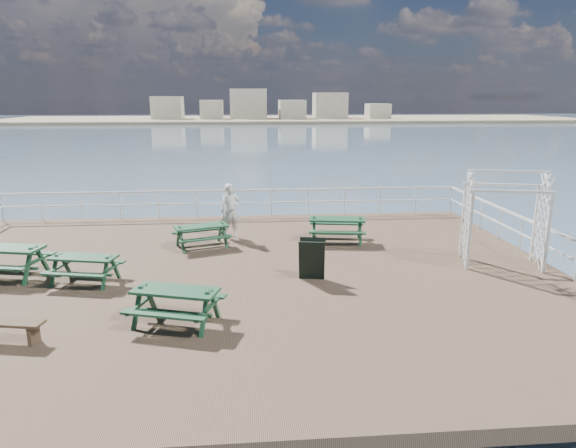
# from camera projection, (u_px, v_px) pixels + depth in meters

# --- Properties ---
(ground) EXTENTS (18.00, 14.00, 0.30)m
(ground) POSITION_uv_depth(u_px,v_px,m) (232.00, 279.00, 13.85)
(ground) COLOR brown
(ground) RESTS_ON ground
(sea_backdrop) EXTENTS (300.00, 300.00, 9.20)m
(sea_backdrop) POSITION_uv_depth(u_px,v_px,m) (286.00, 116.00, 144.61)
(sea_backdrop) COLOR #435B71
(sea_backdrop) RESTS_ON ground
(railing) EXTENTS (17.77, 13.76, 1.10)m
(railing) POSITION_uv_depth(u_px,v_px,m) (230.00, 220.00, 16.08)
(railing) COLOR silver
(railing) RESTS_ON ground
(picnic_table_a) EXTENTS (2.22, 1.93, 0.94)m
(picnic_table_a) POSITION_uv_depth(u_px,v_px,m) (6.00, 255.00, 13.45)
(picnic_table_a) COLOR #153921
(picnic_table_a) RESTS_ON ground
(picnic_table_b) EXTENTS (1.98, 1.78, 0.80)m
(picnic_table_b) POSITION_uv_depth(u_px,v_px,m) (201.00, 231.00, 16.18)
(picnic_table_b) COLOR #153921
(picnic_table_b) RESTS_ON ground
(picnic_table_c) EXTENTS (2.01, 1.72, 0.88)m
(picnic_table_c) POSITION_uv_depth(u_px,v_px,m) (337.00, 225.00, 16.84)
(picnic_table_c) COLOR #153921
(picnic_table_c) RESTS_ON ground
(picnic_table_d) EXTENTS (1.89, 1.65, 0.80)m
(picnic_table_d) POSITION_uv_depth(u_px,v_px,m) (84.00, 264.00, 13.06)
(picnic_table_d) COLOR #153921
(picnic_table_d) RESTS_ON ground
(picnic_table_e) EXTENTS (2.12, 1.89, 0.86)m
(picnic_table_e) POSITION_uv_depth(u_px,v_px,m) (176.00, 299.00, 10.68)
(picnic_table_e) COLOR #153921
(picnic_table_e) RESTS_ON ground
(flat_bench_near) EXTENTS (1.55, 0.64, 0.43)m
(flat_bench_near) POSITION_uv_depth(u_px,v_px,m) (5.00, 326.00, 9.92)
(flat_bench_near) COLOR brown
(flat_bench_near) RESTS_ON ground
(trellis_arbor) EXTENTS (2.39, 1.65, 2.70)m
(trellis_arbor) POSITION_uv_depth(u_px,v_px,m) (504.00, 224.00, 14.31)
(trellis_arbor) COLOR silver
(trellis_arbor) RESTS_ON ground
(sandwich_board) EXTENTS (0.75, 0.61, 1.09)m
(sandwich_board) POSITION_uv_depth(u_px,v_px,m) (312.00, 260.00, 13.32)
(sandwich_board) COLOR black
(sandwich_board) RESTS_ON ground
(person) EXTENTS (0.76, 0.60, 1.85)m
(person) POSITION_uv_depth(u_px,v_px,m) (231.00, 211.00, 17.16)
(person) COLOR silver
(person) RESTS_ON ground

